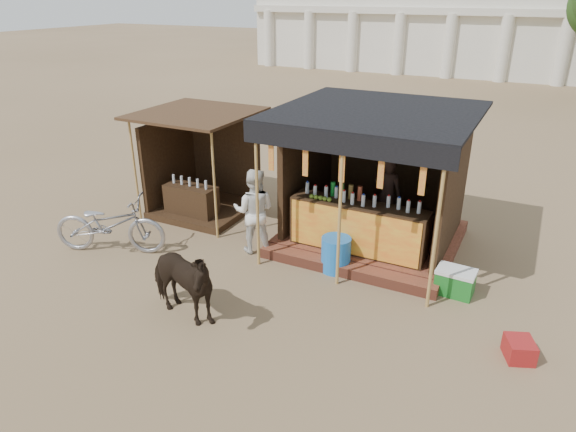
# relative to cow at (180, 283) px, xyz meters

# --- Properties ---
(ground) EXTENTS (120.00, 120.00, 0.00)m
(ground) POSITION_rel_cow_xyz_m (0.80, 0.53, -0.65)
(ground) COLOR #846B4C
(ground) RESTS_ON ground
(main_stall) EXTENTS (3.60, 3.61, 2.78)m
(main_stall) POSITION_rel_cow_xyz_m (1.81, 3.89, 0.38)
(main_stall) COLOR brown
(main_stall) RESTS_ON ground
(secondary_stall) EXTENTS (2.40, 2.40, 2.38)m
(secondary_stall) POSITION_rel_cow_xyz_m (-2.37, 3.77, 0.20)
(secondary_stall) COLOR #352313
(secondary_stall) RESTS_ON ground
(cow) EXTENTS (1.63, 0.94, 1.30)m
(cow) POSITION_rel_cow_xyz_m (0.00, 0.00, 0.00)
(cow) COLOR black
(cow) RESTS_ON ground
(motorbike) EXTENTS (2.33, 1.53, 1.16)m
(motorbike) POSITION_rel_cow_xyz_m (-2.67, 1.23, -0.07)
(motorbike) COLOR #9B9CA4
(motorbike) RESTS_ON ground
(bystander) EXTENTS (1.00, 0.89, 1.72)m
(bystander) POSITION_rel_cow_xyz_m (-0.14, 2.53, 0.21)
(bystander) COLOR silver
(bystander) RESTS_ON ground
(blue_barrel) EXTENTS (0.67, 0.67, 0.66)m
(blue_barrel) POSITION_rel_cow_xyz_m (1.59, 2.53, -0.32)
(blue_barrel) COLOR blue
(blue_barrel) RESTS_ON ground
(red_crate) EXTENTS (0.50, 0.53, 0.30)m
(red_crate) POSITION_rel_cow_xyz_m (4.85, 1.37, -0.50)
(red_crate) COLOR maroon
(red_crate) RESTS_ON ground
(cooler) EXTENTS (0.66, 0.47, 0.46)m
(cooler) POSITION_rel_cow_xyz_m (3.72, 2.70, -0.42)
(cooler) COLOR #186F21
(cooler) RESTS_ON ground
(background_building) EXTENTS (26.00, 7.45, 8.18)m
(background_building) POSITION_rel_cow_xyz_m (-1.20, 30.48, 3.33)
(background_building) COLOR silver
(background_building) RESTS_ON ground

